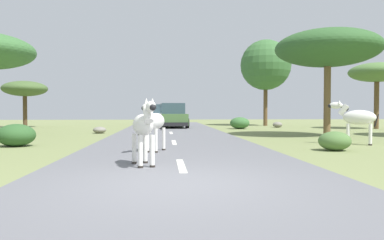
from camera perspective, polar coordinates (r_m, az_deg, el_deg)
ground_plane at (r=6.38m, az=-2.19°, el=-10.13°), size 90.00×90.00×0.00m
road at (r=6.38m, az=-0.82°, el=-9.89°), size 6.00×64.00×0.05m
lane_markings at (r=5.40m, az=-0.16°, el=-11.69°), size 0.16×56.00×0.01m
zebra_0 at (r=11.14m, az=-5.73°, el=-0.30°), size 0.78×1.51×1.49m
zebra_1 at (r=8.29m, az=-7.40°, el=-0.91°), size 0.69×1.54×1.49m
zebra_3 at (r=15.19m, az=23.89°, el=0.29°), size 1.60×1.15×1.67m
car_0 at (r=32.36m, az=-5.64°, el=0.73°), size 2.17×4.41×1.74m
car_1 at (r=26.83m, az=-3.03°, el=0.57°), size 2.24×4.45×1.74m
tree_2 at (r=19.72m, az=20.07°, el=10.21°), size 5.09×5.09×5.21m
tree_3 at (r=30.36m, az=-24.24°, el=4.35°), size 3.24×3.24×3.46m
tree_4 at (r=31.59m, az=11.22°, el=8.24°), size 4.15×4.15×7.09m
tree_5 at (r=28.71m, az=26.47°, el=6.48°), size 3.74×3.74×4.55m
bush_0 at (r=12.67m, az=21.02°, el=-3.02°), size 1.02×0.92×0.61m
bush_1 at (r=14.60m, az=-25.35°, el=-2.11°), size 1.33×1.20×0.80m
bush_2 at (r=25.81m, az=7.32°, el=-0.46°), size 1.35×1.21×0.81m
rock_0 at (r=28.41m, az=12.97°, el=-0.70°), size 0.71×0.68×0.42m
rock_1 at (r=21.36m, az=-13.97°, el=-1.50°), size 0.72×0.78×0.36m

